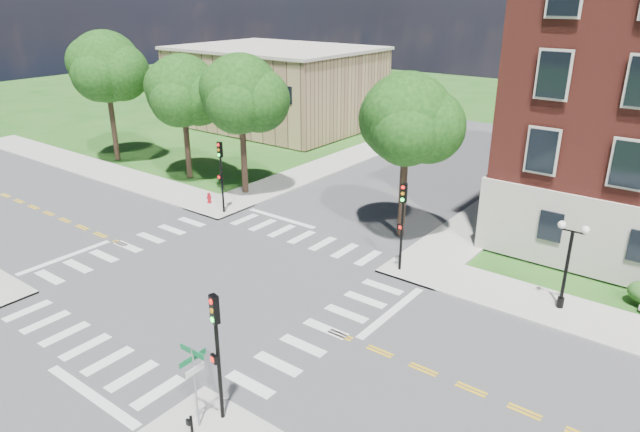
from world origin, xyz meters
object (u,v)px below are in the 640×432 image
Objects in this scene: street_sign_pole at (194,373)px; push_button_post at (192,430)px; traffic_signal_ne at (402,216)px; traffic_signal_nw at (221,168)px; traffic_signal_se at (217,342)px; twin_lamp_west at (568,261)px; fire_hydrant at (209,198)px.

street_sign_pole reaches higher than push_button_post.
traffic_signal_ne is 13.63m from traffic_signal_nw.
traffic_signal_se and traffic_signal_ne have the same top height.
traffic_signal_ne is 8.04m from twin_lamp_west.
twin_lamp_west is 1.36× the size of street_sign_pole.
traffic_signal_nw reaches higher than fire_hydrant.
street_sign_pole is (-7.45, -15.55, -0.21)m from twin_lamp_west.
fire_hydrant is (-15.73, 0.92, -2.72)m from traffic_signal_ne.
traffic_signal_nw is at bearing -177.70° from twin_lamp_west.
push_button_post is (0.55, -0.75, -1.51)m from street_sign_pole.
traffic_signal_ne is at bearing -171.83° from twin_lamp_west.
traffic_signal_ne is 1.55× the size of street_sign_pole.
traffic_signal_ne is 15.99m from fire_hydrant.
push_button_post is at bearing -43.80° from fire_hydrant.
traffic_signal_se is at bearing -41.36° from fire_hydrant.
traffic_signal_se is 6.40× the size of fire_hydrant.
traffic_signal_nw is 1.55× the size of street_sign_pole.
traffic_signal_nw is 20.38m from street_sign_pole.
push_button_post is (-6.91, -16.30, -1.73)m from twin_lamp_west.
traffic_signal_ne reaches higher than street_sign_pole.
traffic_signal_se is at bearing -86.73° from traffic_signal_ne.
traffic_signal_se is 1.55× the size of street_sign_pole.
traffic_signal_se is 16.41m from twin_lamp_west.
twin_lamp_west is (7.93, 1.14, -0.66)m from traffic_signal_ne.
twin_lamp_west is at bearing 64.39° from street_sign_pole.
push_button_post reaches higher than fire_hydrant.
traffic_signal_ne is at bearing -1.14° from traffic_signal_nw.
twin_lamp_west is 3.53× the size of push_button_post.
fire_hydrant is at bearing 136.62° from street_sign_pole.
push_button_post is (0.25, -1.54, -2.39)m from traffic_signal_se.
traffic_signal_se is 22.17m from fire_hydrant.
street_sign_pole is at bearing -115.61° from twin_lamp_west.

